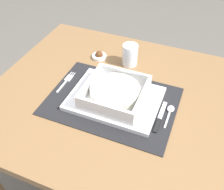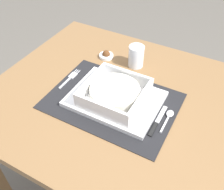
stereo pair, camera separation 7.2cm
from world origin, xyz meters
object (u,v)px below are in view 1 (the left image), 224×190
condiment_saucer (99,56)px  fork (67,80)px  drinking_glass (130,56)px  bread_knife (152,117)px  dining_table (121,115)px  butter_knife (160,118)px  spoon (170,110)px  porridge_bowl (115,93)px

condiment_saucer → fork: bearing=-104.7°
drinking_glass → condiment_saucer: bearing=-177.0°
bread_knife → dining_table: bearing=158.4°
dining_table → fork: fork is taller
fork → butter_knife: size_ratio=0.88×
fork → spoon: size_ratio=1.17×
porridge_bowl → fork: size_ratio=1.57×
porridge_bowl → drinking_glass: bearing=96.8°
butter_knife → drinking_glass: size_ratio=1.60×
porridge_bowl → bread_knife: 0.15m
bread_knife → drinking_glass: 0.31m
bread_knife → butter_knife: bearing=13.8°
porridge_bowl → fork: bearing=170.6°
dining_table → condiment_saucer: 0.28m
bread_knife → condiment_saucer: (-0.30, 0.25, 0.00)m
butter_knife → spoon: bearing=63.3°
porridge_bowl → spoon: size_ratio=1.83×
drinking_glass → condiment_saucer: (-0.13, -0.01, -0.03)m
dining_table → bread_knife: (0.13, -0.06, 0.10)m
porridge_bowl → spoon: (0.19, 0.03, -0.04)m
fork → drinking_glass: 0.27m
butter_knife → porridge_bowl: bearing=173.3°
butter_knife → bread_knife: size_ratio=1.03×
porridge_bowl → fork: porridge_bowl is taller
porridge_bowl → fork: (-0.21, 0.03, -0.04)m
dining_table → spoon: spoon is taller
butter_knife → condiment_saucer: condiment_saucer is taller
spoon → drinking_glass: size_ratio=1.21×
butter_knife → condiment_saucer: (-0.32, 0.24, 0.00)m
dining_table → condiment_saucer: (-0.17, 0.19, 0.11)m
butter_knife → dining_table: bearing=160.5°
condiment_saucer → dining_table: bearing=-47.5°
porridge_bowl → condiment_saucer: (-0.16, 0.22, -0.03)m
porridge_bowl → condiment_saucer: bearing=125.6°
porridge_bowl → bread_knife: (0.14, -0.02, -0.04)m
spoon → bread_knife: 0.07m
dining_table → fork: size_ratio=7.65×
fork → spoon: bearing=-4.1°
spoon → butter_knife: bearing=-113.0°
porridge_bowl → dining_table: bearing=67.9°
butter_knife → bread_knife: same height
fork → spoon: spoon is taller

